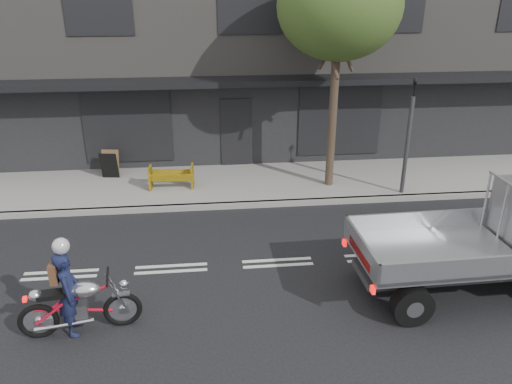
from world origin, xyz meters
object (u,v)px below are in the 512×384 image
at_px(street_tree, 339,7).
at_px(sandwich_board, 109,166).
at_px(traffic_light_pole, 407,144).
at_px(construction_barrier, 171,179).
at_px(motorcycle, 80,304).
at_px(rider, 69,293).

xyz_separation_m(street_tree, sandwich_board, (-6.76, 1.20, -4.70)).
relative_size(traffic_light_pole, construction_barrier, 2.62).
distance_m(traffic_light_pole, motorcycle, 9.75).
distance_m(traffic_light_pole, sandwich_board, 9.06).
height_order(motorcycle, sandwich_board, motorcycle).
xyz_separation_m(rider, sandwich_board, (-0.52, 7.38, -0.25)).
bearing_deg(construction_barrier, rider, -103.34).
bearing_deg(rider, motorcycle, -97.75).
bearing_deg(rider, construction_barrier, -21.13).
height_order(street_tree, traffic_light_pole, street_tree).
distance_m(construction_barrier, sandwich_board, 2.32).
height_order(rider, construction_barrier, rider).
relative_size(street_tree, traffic_light_pole, 1.93).
relative_size(motorcycle, rider, 1.32).
distance_m(street_tree, traffic_light_pole, 4.23).
bearing_deg(motorcycle, street_tree, 37.60).
bearing_deg(traffic_light_pole, construction_barrier, 172.81).
bearing_deg(street_tree, motorcycle, -134.61).
bearing_deg(street_tree, traffic_light_pole, -23.03).
distance_m(street_tree, sandwich_board, 8.32).
bearing_deg(sandwich_board, traffic_light_pole, -5.07).
height_order(motorcycle, rider, rider).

